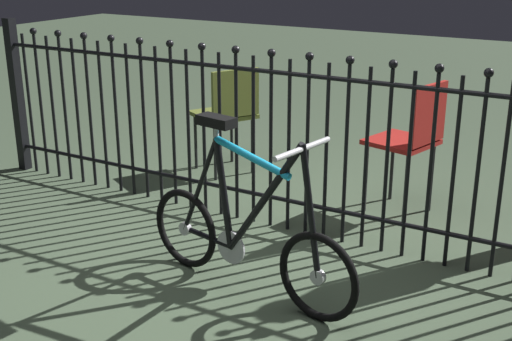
# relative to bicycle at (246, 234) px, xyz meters

# --- Properties ---
(ground_plane) EXTENTS (20.00, 20.00, 0.00)m
(ground_plane) POSITION_rel_bicycle_xyz_m (-0.20, 0.05, -0.31)
(ground_plane) COLOR #43543E
(iron_fence) EXTENTS (4.67, 0.07, 1.16)m
(iron_fence) POSITION_rel_bicycle_xyz_m (-0.26, 0.79, 0.27)
(iron_fence) COLOR black
(iron_fence) RESTS_ON ground
(bicycle) EXTENTS (1.30, 0.40, 0.89)m
(bicycle) POSITION_rel_bicycle_xyz_m (0.00, 0.00, 0.00)
(bicycle) COLOR black
(bicycle) RESTS_ON ground
(chair_olive) EXTENTS (0.54, 0.54, 0.82)m
(chair_olive) POSITION_rel_bicycle_xyz_m (-1.07, 1.50, 0.19)
(chair_olive) COLOR black
(chair_olive) RESTS_ON ground
(chair_red) EXTENTS (0.46, 0.46, 0.87)m
(chair_red) POSITION_rel_bicycle_xyz_m (0.38, 1.41, 0.22)
(chair_red) COLOR black
(chair_red) RESTS_ON ground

